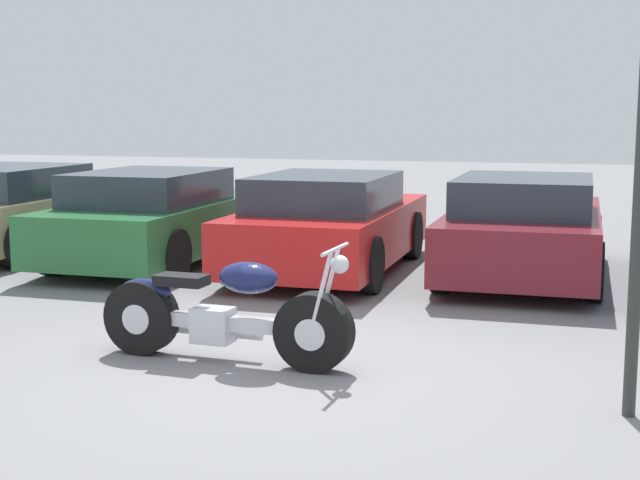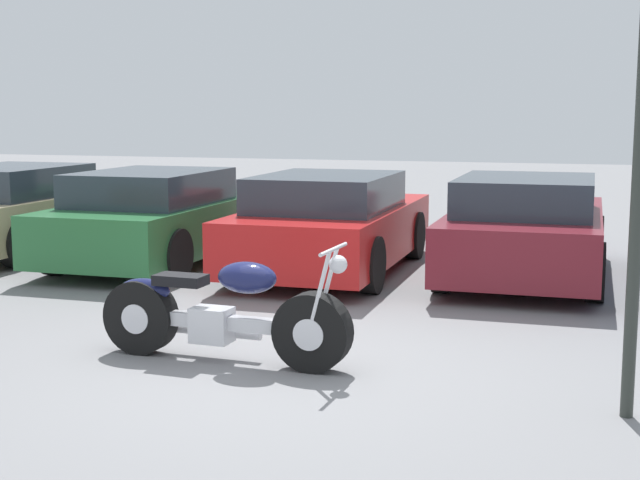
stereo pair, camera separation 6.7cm
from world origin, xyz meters
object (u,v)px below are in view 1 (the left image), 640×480
parked_car_green (156,218)px  parked_car_champagne (16,210)px  parked_car_red (329,224)px  parked_car_maroon (524,228)px  motorcycle (222,314)px

parked_car_green → parked_car_champagne: bearing=172.9°
parked_car_red → parked_car_green: bearing=-178.8°
parked_car_red → parked_car_maroon: 2.51m
parked_car_champagne → parked_car_green: size_ratio=1.00×
parked_car_champagne → parked_car_green: bearing=-7.1°
parked_car_champagne → parked_car_red: size_ratio=1.00×
motorcycle → parked_car_champagne: 7.04m
parked_car_green → parked_car_maroon: 5.00m
motorcycle → parked_car_maroon: parked_car_maroon is taller
parked_car_green → parked_car_maroon: same height
motorcycle → parked_car_champagne: parked_car_champagne is taller
parked_car_green → parked_car_maroon: bearing=4.0°
parked_car_green → parked_car_red: bearing=1.2°
motorcycle → parked_car_champagne: bearing=138.9°
parked_car_green → parked_car_red: 2.50m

